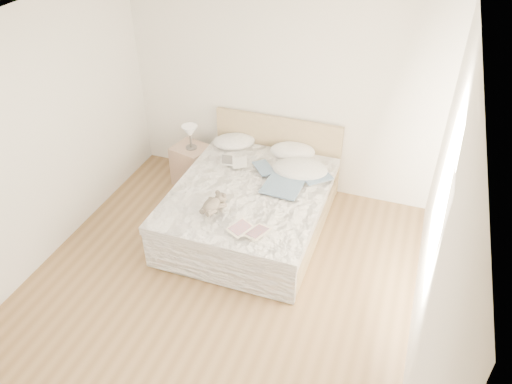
% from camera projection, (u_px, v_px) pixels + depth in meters
% --- Properties ---
extents(floor, '(4.00, 4.50, 0.00)m').
position_uv_depth(floor, '(214.00, 292.00, 5.27)').
color(floor, brown).
rests_on(floor, ground).
extents(ceiling, '(4.00, 4.50, 0.00)m').
position_uv_depth(ceiling, '(196.00, 39.00, 3.70)').
color(ceiling, white).
rests_on(ceiling, ground).
extents(wall_back, '(4.00, 0.02, 2.70)m').
position_uv_depth(wall_back, '(281.00, 90.00, 6.21)').
color(wall_back, white).
rests_on(wall_back, ground).
extents(wall_left, '(0.02, 4.50, 2.70)m').
position_uv_depth(wall_left, '(25.00, 150.00, 5.03)').
color(wall_left, white).
rests_on(wall_left, ground).
extents(wall_right, '(0.02, 4.50, 2.70)m').
position_uv_depth(wall_right, '(438.00, 236.00, 3.94)').
color(wall_right, white).
rests_on(wall_right, ground).
extents(window, '(0.02, 1.30, 1.10)m').
position_uv_depth(window, '(441.00, 205.00, 4.11)').
color(window, white).
rests_on(window, wall_right).
extents(bed, '(1.72, 2.14, 1.00)m').
position_uv_depth(bed, '(252.00, 205.00, 6.00)').
color(bed, tan).
rests_on(bed, floor).
extents(nightstand, '(0.53, 0.49, 0.56)m').
position_uv_depth(nightstand, '(192.00, 165.00, 6.78)').
color(nightstand, tan).
rests_on(nightstand, floor).
extents(table_lamp, '(0.24, 0.24, 0.33)m').
position_uv_depth(table_lamp, '(190.00, 132.00, 6.47)').
color(table_lamp, '#4F4945').
rests_on(table_lamp, nightstand).
extents(pillow_left, '(0.67, 0.60, 0.17)m').
position_uv_depth(pillow_left, '(234.00, 141.00, 6.59)').
color(pillow_left, white).
rests_on(pillow_left, bed).
extents(pillow_middle, '(0.65, 0.51, 0.17)m').
position_uv_depth(pillow_middle, '(293.00, 151.00, 6.39)').
color(pillow_middle, white).
rests_on(pillow_middle, bed).
extents(pillow_right, '(0.74, 0.57, 0.20)m').
position_uv_depth(pillow_right, '(300.00, 169.00, 6.04)').
color(pillow_right, silver).
rests_on(pillow_right, bed).
extents(blouse, '(0.72, 0.76, 0.03)m').
position_uv_depth(blouse, '(285.00, 182.00, 5.83)').
color(blouse, '#3F5670').
rests_on(blouse, bed).
extents(photo_book, '(0.42, 0.36, 0.03)m').
position_uv_depth(photo_book, '(234.00, 162.00, 6.19)').
color(photo_book, silver).
rests_on(photo_book, bed).
extents(childrens_book, '(0.45, 0.39, 0.02)m').
position_uv_depth(childrens_book, '(249.00, 231.00, 5.11)').
color(childrens_book, '#F5E8C7').
rests_on(childrens_book, bed).
extents(teddy_bear, '(0.28, 0.34, 0.16)m').
position_uv_depth(teddy_bear, '(212.00, 209.00, 5.37)').
color(teddy_bear, '#615649').
rests_on(teddy_bear, bed).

